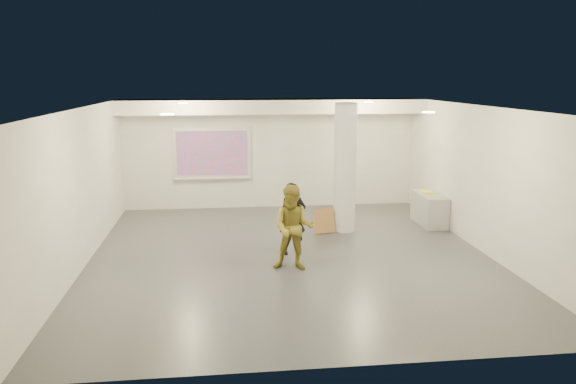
{
  "coord_description": "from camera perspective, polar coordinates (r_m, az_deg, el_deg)",
  "views": [
    {
      "loc": [
        -1.33,
        -10.83,
        3.57
      ],
      "look_at": [
        0.0,
        0.4,
        1.25
      ],
      "focal_mm": 35.0,
      "sensor_mm": 36.0,
      "label": 1
    }
  ],
  "objects": [
    {
      "name": "wall_front",
      "position": [
        6.79,
        4.9,
        -6.2
      ],
      "size": [
        8.0,
        0.01,
        3.0
      ],
      "primitive_type": "cube",
      "color": "silver",
      "rests_on": "floor"
    },
    {
      "name": "downlight_ne",
      "position": [
        13.8,
        8.17,
        9.03
      ],
      "size": [
        0.22,
        0.22,
        0.02
      ],
      "primitive_type": "cylinder",
      "color": "#FFD898",
      "rests_on": "ceiling"
    },
    {
      "name": "downlight_sw",
      "position": [
        9.39,
        -12.17,
        7.74
      ],
      "size": [
        0.22,
        0.22,
        0.02
      ],
      "primitive_type": "cylinder",
      "color": "#FFD898",
      "rests_on": "ceiling"
    },
    {
      "name": "column",
      "position": [
        13.1,
        5.81,
        2.45
      ],
      "size": [
        0.52,
        0.52,
        3.0
      ],
      "primitive_type": "cylinder",
      "color": "silver",
      "rests_on": "floor"
    },
    {
      "name": "wall_right",
      "position": [
        12.24,
        19.17,
        1.22
      ],
      "size": [
        0.01,
        9.0,
        3.0
      ],
      "primitive_type": "cube",
      "color": "silver",
      "rests_on": "floor"
    },
    {
      "name": "woman",
      "position": [
        11.43,
        0.5,
        -2.75
      ],
      "size": [
        0.57,
        0.4,
        1.48
      ],
      "primitive_type": "imported",
      "rotation": [
        0.0,
        0.0,
        0.08
      ],
      "color": "black",
      "rests_on": "floor"
    },
    {
      "name": "projection_screen",
      "position": [
        15.42,
        -7.72,
        3.88
      ],
      "size": [
        2.1,
        0.13,
        1.42
      ],
      "color": "silver",
      "rests_on": "wall_back"
    },
    {
      "name": "downlight_nw",
      "position": [
        13.37,
        -10.61,
        8.87
      ],
      "size": [
        0.22,
        0.22,
        0.02
      ],
      "primitive_type": "cylinder",
      "color": "#FFD898",
      "rests_on": "ceiling"
    },
    {
      "name": "soffit_band",
      "position": [
        14.85,
        -1.63,
        8.7
      ],
      "size": [
        8.0,
        1.1,
        0.36
      ],
      "primitive_type": "cube",
      "color": "white",
      "rests_on": "ceiling"
    },
    {
      "name": "ceiling",
      "position": [
        10.92,
        0.25,
        8.61
      ],
      "size": [
        8.0,
        9.0,
        0.01
      ],
      "primitive_type": "cube",
      "color": "silver",
      "rests_on": "floor"
    },
    {
      "name": "postit_pad",
      "position": [
        14.32,
        13.98,
        -0.02
      ],
      "size": [
        0.25,
        0.34,
        0.03
      ],
      "primitive_type": "cube",
      "rotation": [
        0.0,
        0.0,
        0.05
      ],
      "color": "yellow",
      "rests_on": "credenza"
    },
    {
      "name": "man",
      "position": [
        10.49,
        0.57,
        -3.66
      ],
      "size": [
        0.91,
        0.78,
        1.62
      ],
      "primitive_type": "imported",
      "rotation": [
        0.0,
        0.0,
        -0.24
      ],
      "color": "olive",
      "rests_on": "floor"
    },
    {
      "name": "credenza",
      "position": [
        14.27,
        14.16,
        -1.69
      ],
      "size": [
        0.55,
        1.3,
        0.75
      ],
      "primitive_type": "cube",
      "rotation": [
        0.0,
        0.0,
        -0.01
      ],
      "color": "#94979A",
      "rests_on": "floor"
    },
    {
      "name": "floor",
      "position": [
        11.48,
        0.24,
        -6.53
      ],
      "size": [
        8.0,
        9.0,
        0.01
      ],
      "primitive_type": "cube",
      "color": "#3A3D42",
      "rests_on": "ground"
    },
    {
      "name": "wall_left",
      "position": [
        11.34,
        -20.25,
        0.36
      ],
      "size": [
        0.01,
        9.0,
        3.0
      ],
      "primitive_type": "cube",
      "color": "silver",
      "rests_on": "floor"
    },
    {
      "name": "cardboard_front",
      "position": [
        13.1,
        3.7,
        -3.0
      ],
      "size": [
        0.52,
        0.26,
        0.55
      ],
      "primitive_type": "cube",
      "rotation": [
        -0.23,
        0.0,
        0.18
      ],
      "color": "olive",
      "rests_on": "floor"
    },
    {
      "name": "wall_back",
      "position": [
        15.52,
        -1.78,
        3.93
      ],
      "size": [
        8.0,
        0.01,
        3.0
      ],
      "primitive_type": "cube",
      "color": "silver",
      "rests_on": "floor"
    },
    {
      "name": "papers_stack",
      "position": [
        14.42,
        13.88,
        0.04
      ],
      "size": [
        0.3,
        0.36,
        0.02
      ],
      "primitive_type": "cube",
      "rotation": [
        0.0,
        0.0,
        0.11
      ],
      "color": "white",
      "rests_on": "credenza"
    },
    {
      "name": "cardboard_back",
      "position": [
        13.26,
        4.15,
        -2.8
      ],
      "size": [
        0.55,
        0.29,
        0.56
      ],
      "primitive_type": "cube",
      "rotation": [
        -0.26,
        0.0,
        -0.21
      ],
      "color": "olive",
      "rests_on": "floor"
    },
    {
      "name": "downlight_se",
      "position": [
        9.99,
        14.09,
        7.87
      ],
      "size": [
        0.22,
        0.22,
        0.02
      ],
      "primitive_type": "cylinder",
      "color": "#FFD898",
      "rests_on": "ceiling"
    }
  ]
}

